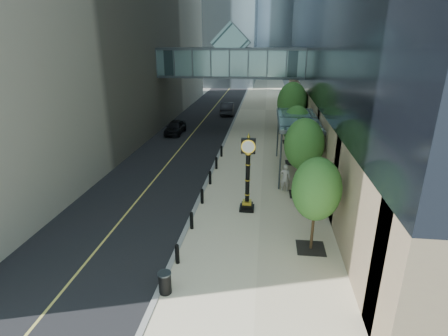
{
  "coord_description": "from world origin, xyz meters",
  "views": [
    {
      "loc": [
        1.12,
        -12.4,
        9.82
      ],
      "look_at": [
        -1.13,
        5.97,
        3.04
      ],
      "focal_mm": 28.0,
      "sensor_mm": 36.0,
      "label": 1
    }
  ],
  "objects_px": {
    "car_near": "(175,127)",
    "car_far": "(227,108)",
    "street_clock": "(248,179)",
    "pedestrian": "(285,178)",
    "trash_bin": "(165,283)"
  },
  "relations": [
    {
      "from": "car_far",
      "to": "car_near",
      "type": "bearing_deg",
      "value": 65.41
    },
    {
      "from": "pedestrian",
      "to": "car_far",
      "type": "xyz_separation_m",
      "value": [
        -6.94,
        26.16,
        -0.17
      ]
    },
    {
      "from": "street_clock",
      "to": "car_far",
      "type": "distance_m",
      "value": 29.73
    },
    {
      "from": "car_far",
      "to": "pedestrian",
      "type": "bearing_deg",
      "value": 101.36
    },
    {
      "from": "pedestrian",
      "to": "car_far",
      "type": "bearing_deg",
      "value": -62.33
    },
    {
      "from": "street_clock",
      "to": "trash_bin",
      "type": "xyz_separation_m",
      "value": [
        -2.88,
        -7.89,
        -1.59
      ]
    },
    {
      "from": "street_clock",
      "to": "pedestrian",
      "type": "relative_size",
      "value": 2.44
    },
    {
      "from": "car_near",
      "to": "car_far",
      "type": "relative_size",
      "value": 0.86
    },
    {
      "from": "trash_bin",
      "to": "car_far",
      "type": "xyz_separation_m",
      "value": [
        -1.66,
        37.25,
        0.34
      ]
    },
    {
      "from": "street_clock",
      "to": "pedestrian",
      "type": "bearing_deg",
      "value": 53.15
    },
    {
      "from": "street_clock",
      "to": "trash_bin",
      "type": "distance_m",
      "value": 8.55
    },
    {
      "from": "car_near",
      "to": "car_far",
      "type": "xyz_separation_m",
      "value": [
        4.5,
        11.65,
        0.09
      ]
    },
    {
      "from": "trash_bin",
      "to": "pedestrian",
      "type": "distance_m",
      "value": 12.3
    },
    {
      "from": "street_clock",
      "to": "car_far",
      "type": "bearing_deg",
      "value": 98.8
    },
    {
      "from": "street_clock",
      "to": "pedestrian",
      "type": "height_order",
      "value": "street_clock"
    }
  ]
}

